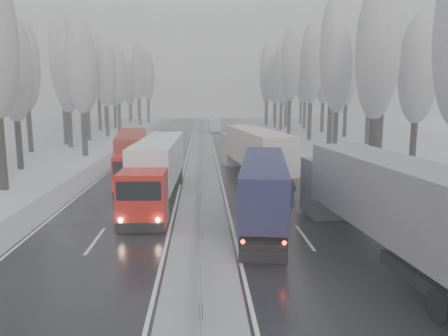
{
  "coord_description": "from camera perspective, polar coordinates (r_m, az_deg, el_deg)",
  "views": [
    {
      "loc": [
        0.08,
        -9.04,
        7.14
      ],
      "look_at": [
        1.58,
        20.57,
        2.2
      ],
      "focal_mm": 35.0,
      "sensor_mm": 36.0,
      "label": 1
    }
  ],
  "objects": [
    {
      "name": "tree_73",
      "position": [
        103.98,
        -15.36,
        11.31
      ],
      "size": [
        3.6,
        3.6,
        17.22
      ],
      "color": "black",
      "rests_on": "ground"
    },
    {
      "name": "tree_77",
      "position": [
        123.37,
        -12.31,
        10.23
      ],
      "size": [
        3.6,
        3.6,
        14.32
      ],
      "color": "black",
      "rests_on": "ground"
    },
    {
      "name": "tree_65",
      "position": [
        68.98,
        -20.44,
        13.37
      ],
      "size": [
        3.6,
        3.6,
        19.48
      ],
      "color": "black",
      "rests_on": "ground"
    },
    {
      "name": "tree_62",
      "position": [
        54.69,
        -18.19,
        12.37
      ],
      "size": [
        3.6,
        3.6,
        16.04
      ],
      "color": "black",
      "rests_on": "ground"
    },
    {
      "name": "tree_34",
      "position": [
        106.6,
        5.66,
        11.69
      ],
      "size": [
        3.6,
        3.6,
        17.63
      ],
      "color": "black",
      "rests_on": "ground"
    },
    {
      "name": "tree_20",
      "position": [
        47.76,
        19.49,
        12.54
      ],
      "size": [
        3.6,
        3.6,
        15.71
      ],
      "color": "black",
      "rests_on": "ground"
    },
    {
      "name": "tree_74",
      "position": [
        109.56,
        -11.1,
        12.18
      ],
      "size": [
        3.6,
        3.6,
        19.68
      ],
      "color": "black",
      "rests_on": "ground"
    },
    {
      "name": "tree_25",
      "position": [
        68.88,
        18.68,
        13.45
      ],
      "size": [
        3.6,
        3.6,
        19.44
      ],
      "color": "black",
      "rests_on": "ground"
    },
    {
      "name": "tree_21",
      "position": [
        52.43,
        20.23,
        14.21
      ],
      "size": [
        3.6,
        3.6,
        18.62
      ],
      "color": "black",
      "rests_on": "ground"
    },
    {
      "name": "tree_68",
      "position": [
        79.99,
        -15.25,
        11.72
      ],
      "size": [
        3.6,
        3.6,
        16.65
      ],
      "color": "black",
      "rests_on": "ground"
    },
    {
      "name": "truck_cream_box",
      "position": [
        38.13,
        3.82,
        2.44
      ],
      "size": [
        4.8,
        16.83,
        4.28
      ],
      "rotation": [
        0.0,
        0.0,
        0.13
      ],
      "color": "#A3A191",
      "rests_on": "ground"
    },
    {
      "name": "shoulder_right",
      "position": [
        40.95,
        11.45,
        -0.74
      ],
      "size": [
        2.4,
        200.0,
        0.04
      ],
      "primitive_type": "cube",
      "color": "#919498",
      "rests_on": "ground"
    },
    {
      "name": "tree_67",
      "position": [
        78.0,
        -17.87,
        11.87
      ],
      "size": [
        3.6,
        3.6,
        17.09
      ],
      "color": "black",
      "rests_on": "ground"
    },
    {
      "name": "tree_23",
      "position": [
        63.1,
        19.03,
        10.43
      ],
      "size": [
        3.6,
        3.6,
        13.55
      ],
      "color": "black",
      "rests_on": "ground"
    },
    {
      "name": "tree_75",
      "position": [
        115.06,
        -15.4,
        11.54
      ],
      "size": [
        3.6,
        3.6,
        18.6
      ],
      "color": "black",
      "rests_on": "ground"
    },
    {
      "name": "tree_72",
      "position": [
        99.44,
        -14.17,
        10.68
      ],
      "size": [
        3.6,
        3.6,
        15.11
      ],
      "color": "black",
      "rests_on": "ground"
    },
    {
      "name": "median_guardrail",
      "position": [
        39.57,
        -2.98,
        -0.07
      ],
      "size": [
        0.12,
        200.0,
        0.76
      ],
      "color": "slate",
      "rests_on": "ground"
    },
    {
      "name": "tree_70",
      "position": [
        89.83,
        -13.71,
        11.67
      ],
      "size": [
        3.6,
        3.6,
        17.09
      ],
      "color": "black",
      "rests_on": "ground"
    },
    {
      "name": "tree_22",
      "position": [
        57.29,
        14.64,
        12.26
      ],
      "size": [
        3.6,
        3.6,
        15.86
      ],
      "color": "black",
      "rests_on": "ground"
    },
    {
      "name": "tree_32",
      "position": [
        99.72,
        6.8,
        11.71
      ],
      "size": [
        3.6,
        3.6,
        17.33
      ],
      "color": "black",
      "rests_on": "ground"
    },
    {
      "name": "tree_71",
      "position": [
        94.79,
        -16.19,
        12.41
      ],
      "size": [
        3.6,
        3.6,
        19.61
      ],
      "color": "black",
      "rests_on": "ground"
    },
    {
      "name": "carriageway_left",
      "position": [
        40.04,
        -10.5,
        -0.95
      ],
      "size": [
        7.5,
        200.0,
        0.03
      ],
      "primitive_type": "cube",
      "color": "black",
      "rests_on": "ground"
    },
    {
      "name": "tree_78",
      "position": [
        125.71,
        -11.2,
        11.77
      ],
      "size": [
        3.6,
        3.6,
        19.55
      ],
      "color": "black",
      "rests_on": "ground"
    },
    {
      "name": "tree_19",
      "position": [
        44.82,
        24.04,
        11.57
      ],
      "size": [
        3.6,
        3.6,
        14.57
      ],
      "color": "black",
      "rests_on": "ground"
    },
    {
      "name": "truck_grey_tarp",
      "position": [
        20.4,
        20.73,
        -4.02
      ],
      "size": [
        4.29,
        17.52,
        4.46
      ],
      "rotation": [
        0.0,
        0.0,
        0.09
      ],
      "color": "#54555A",
      "rests_on": "ground"
    },
    {
      "name": "tree_76",
      "position": [
        118.7,
        -9.94,
        11.64
      ],
      "size": [
        3.6,
        3.6,
        18.55
      ],
      "color": "black",
      "rests_on": "ground"
    },
    {
      "name": "tree_30",
      "position": [
        92.33,
        7.55,
        12.09
      ],
      "size": [
        3.6,
        3.6,
        17.86
      ],
      "color": "black",
      "rests_on": "ground"
    },
    {
      "name": "truck_red_red",
      "position": [
        38.19,
        -11.9,
        1.94
      ],
      "size": [
        4.32,
        15.37,
        3.91
      ],
      "rotation": [
        0.0,
        0.0,
        0.13
      ],
      "color": "#BC0A10",
      "rests_on": "ground"
    },
    {
      "name": "tree_28",
      "position": [
        82.79,
        8.66,
        13.16
      ],
      "size": [
        3.6,
        3.6,
        19.62
      ],
      "color": "black",
      "rests_on": "ground"
    },
    {
      "name": "median_slush",
      "position": [
        39.68,
        -2.97,
        -0.89
      ],
      "size": [
        3.0,
        200.0,
        0.04
      ],
      "primitive_type": "cube",
      "color": "#919498",
      "rests_on": "ground"
    },
    {
      "name": "tree_27",
      "position": [
        78.4,
        15.78,
        12.2
      ],
      "size": [
        3.6,
        3.6,
        17.62
      ],
      "color": "black",
      "rests_on": "ground"
    },
    {
      "name": "tree_31",
      "position": [
        97.47,
        10.63,
        12.14
      ],
      "size": [
        3.6,
        3.6,
        18.58
      ],
      "color": "black",
      "rests_on": "ground"
    },
    {
      "name": "truck_red_white",
      "position": [
        30.31,
        -8.64,
        0.33
      ],
      "size": [
        2.89,
        16.03,
        4.09
      ],
      "rotation": [
        0.0,
        0.0,
        -0.02
      ],
      "color": "#BC120A",
      "rests_on": "ground"
    },
    {
      "name": "tree_18",
      "position": [
        39.02,
        19.43,
        14.17
      ],
      "size": [
        3.6,
        3.6,
        16.58
      ],
      "color": "black",
      "rests_on": "ground"
    },
    {
      "name": "tree_37",
      "position": [
        121.63,
        8.61,
        10.97
      ],
      "size": [
        3.6,
        3.6,
        16.37
      ],
      "color": "black",
      "rests_on": "ground"
    },
    {
      "name": "truck_blue_box",
      "position": [
        25.41,
        5.21,
        -1.94
      ],
      "size": [
        4.19,
        14.4,
        3.66
      ],
      "rotation": [
        0.0,
        0.0,
        -0.14
      ],
      "color": "#1E2B4B",
      "rests_on": "ground"
    },
    {
      "name": "tree_24",
      "position": [
        62.94,
        14.03,
        14.7
      ],
      "size": [
        3.6,
        3.6,
        20.49
      ],
      "color": "black",
      "rests_on": "ground"
    },
    {
      "name": "tree_35",
      "position": [
        112.24,
        10.11,
        11.67
      ],
      "size": [
        3.6,
        3.6,
        18.25
      ],
      "color": "black",
      "rests_on": "ground"
    },
    {
      "name": "tree_39",
      "position": [
        131.57,
        6.61,
        10.84
      ],
      "size": [
        3.6,
        3.6,
        16.19
      ],
      "color": "black",
      "rests_on": "ground"
    },
    {
      "name": "tree_29",
      "position": [
        88.34,
        12.91,
        12.16
      ],
      "size": [
        3.6,
        3.6,
        18.11
      ],
      "color": "black",
      "rests_on": "ground"
    },
    {
      "name": "shoulder_left",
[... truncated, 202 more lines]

